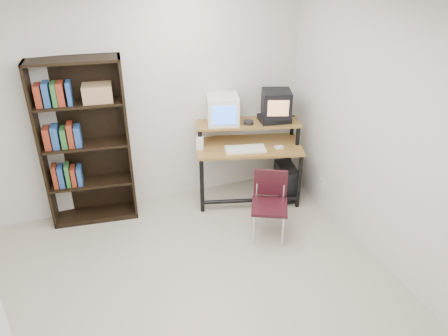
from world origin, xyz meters
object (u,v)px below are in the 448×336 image
object	(u,v)px
school_chair	(270,199)
bookshelf	(85,142)
crt_tv	(276,103)
pc_tower	(286,181)
computer_desk	(248,147)
crt_monitor	(223,110)

from	to	relation	value
school_chair	bookshelf	size ratio (longest dim) A/B	0.40
crt_tv	pc_tower	xyz separation A→B (m)	(0.12, -0.16, -1.00)
computer_desk	crt_monitor	distance (m)	0.55
computer_desk	bookshelf	bearing A→B (deg)	-171.68
computer_desk	pc_tower	size ratio (longest dim) A/B	3.05
crt_monitor	crt_tv	xyz separation A→B (m)	(0.61, -0.18, 0.06)
computer_desk	bookshelf	xyz separation A→B (m)	(-1.85, 0.24, 0.27)
crt_tv	pc_tower	bearing A→B (deg)	-35.04
crt_tv	school_chair	size ratio (longest dim) A/B	0.55
crt_monitor	bookshelf	bearing A→B (deg)	-165.85
pc_tower	school_chair	xyz separation A→B (m)	(-0.57, -0.67, 0.25)
computer_desk	pc_tower	distance (m)	0.69
crt_tv	bookshelf	xyz separation A→B (m)	(-2.21, 0.22, -0.24)
computer_desk	crt_tv	world-z (taller)	crt_tv
crt_monitor	school_chair	size ratio (longest dim) A/B	0.59
crt_monitor	crt_tv	world-z (taller)	crt_tv
computer_desk	crt_monitor	world-z (taller)	crt_monitor
school_chair	computer_desk	bearing A→B (deg)	109.98
pc_tower	bookshelf	distance (m)	2.47
pc_tower	crt_monitor	bearing A→B (deg)	164.05
crt_monitor	pc_tower	xyz separation A→B (m)	(0.73, -0.35, -0.93)
computer_desk	pc_tower	bearing A→B (deg)	-1.94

